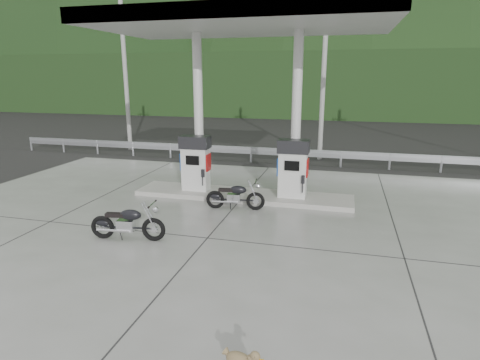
% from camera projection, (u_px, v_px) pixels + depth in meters
% --- Properties ---
extents(ground, '(160.00, 160.00, 0.00)m').
position_uv_depth(ground, '(220.00, 225.00, 10.69)').
color(ground, black).
rests_on(ground, ground).
extents(forecourt_apron, '(18.00, 14.00, 0.02)m').
position_uv_depth(forecourt_apron, '(220.00, 224.00, 10.69)').
color(forecourt_apron, slate).
rests_on(forecourt_apron, ground).
extents(pump_island, '(7.00, 1.40, 0.15)m').
position_uv_depth(pump_island, '(243.00, 195.00, 13.01)').
color(pump_island, gray).
rests_on(pump_island, forecourt_apron).
extents(gas_pump_left, '(0.95, 0.55, 1.80)m').
position_uv_depth(gas_pump_left, '(196.00, 163.00, 13.15)').
color(gas_pump_left, silver).
rests_on(gas_pump_left, pump_island).
extents(gas_pump_right, '(0.95, 0.55, 1.80)m').
position_uv_depth(gas_pump_right, '(293.00, 169.00, 12.37)').
color(gas_pump_right, silver).
rests_on(gas_pump_right, pump_island).
extents(canopy_column_left, '(0.30, 0.30, 5.00)m').
position_uv_depth(canopy_column_left, '(199.00, 113.00, 13.13)').
color(canopy_column_left, silver).
rests_on(canopy_column_left, pump_island).
extents(canopy_column_right, '(0.30, 0.30, 5.00)m').
position_uv_depth(canopy_column_right, '(296.00, 115.00, 12.35)').
color(canopy_column_right, silver).
rests_on(canopy_column_right, pump_island).
extents(canopy_roof, '(8.50, 5.00, 0.40)m').
position_uv_depth(canopy_roof, '(243.00, 22.00, 11.68)').
color(canopy_roof, silver).
rests_on(canopy_roof, canopy_column_left).
extents(guardrail, '(26.00, 0.16, 1.42)m').
position_uv_depth(guardrail, '(273.00, 148.00, 18.01)').
color(guardrail, '#9EA1A6').
rests_on(guardrail, ground).
extents(road, '(60.00, 7.00, 0.01)m').
position_uv_depth(road, '(284.00, 150.00, 21.46)').
color(road, black).
rests_on(road, ground).
extents(utility_pole_a, '(0.22, 0.22, 8.00)m').
position_uv_depth(utility_pole_a, '(125.00, 73.00, 20.53)').
color(utility_pole_a, gray).
rests_on(utility_pole_a, ground).
extents(utility_pole_b, '(0.22, 0.22, 8.00)m').
position_uv_depth(utility_pole_b, '(324.00, 72.00, 18.09)').
color(utility_pole_b, gray).
rests_on(utility_pole_b, ground).
extents(tree_band, '(80.00, 6.00, 6.00)m').
position_uv_depth(tree_band, '(314.00, 85.00, 38.03)').
color(tree_band, black).
rests_on(tree_band, ground).
extents(forested_hills, '(100.00, 40.00, 140.00)m').
position_uv_depth(forested_hills, '(327.00, 100.00, 66.88)').
color(forested_hills, black).
rests_on(forested_hills, ground).
extents(motorcycle_left, '(1.68, 0.71, 0.77)m').
position_uv_depth(motorcycle_left, '(235.00, 196.00, 11.80)').
color(motorcycle_left, black).
rests_on(motorcycle_left, forecourt_apron).
extents(motorcycle_right, '(1.79, 0.77, 0.82)m').
position_uv_depth(motorcycle_right, '(128.00, 223.00, 9.58)').
color(motorcycle_right, black).
rests_on(motorcycle_right, forecourt_apron).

